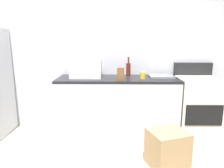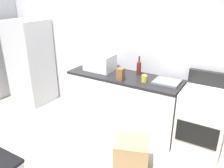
% 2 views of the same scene
% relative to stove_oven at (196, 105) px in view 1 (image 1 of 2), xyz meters
% --- Properties ---
extents(wall_back, '(5.00, 0.10, 2.60)m').
position_rel_stove_oven_xyz_m(wall_back, '(-1.52, 0.34, 0.83)').
color(wall_back, silver).
rests_on(wall_back, ground_plane).
extents(kitchen_counter, '(1.80, 0.60, 0.90)m').
position_rel_stove_oven_xyz_m(kitchen_counter, '(-1.22, -0.01, -0.02)').
color(kitchen_counter, silver).
rests_on(kitchen_counter, ground_plane).
extents(stove_oven, '(0.60, 0.61, 1.10)m').
position_rel_stove_oven_xyz_m(stove_oven, '(0.00, 0.00, 0.00)').
color(stove_oven, silver).
rests_on(stove_oven, ground_plane).
extents(microwave, '(0.46, 0.34, 0.27)m').
position_rel_stove_oven_xyz_m(microwave, '(-1.69, 0.03, 0.57)').
color(microwave, white).
rests_on(microwave, kitchen_counter).
extents(sink_basin, '(0.36, 0.32, 0.03)m').
position_rel_stove_oven_xyz_m(sink_basin, '(-0.55, 0.05, 0.45)').
color(sink_basin, slate).
rests_on(sink_basin, kitchen_counter).
extents(wine_bottle, '(0.07, 0.07, 0.30)m').
position_rel_stove_oven_xyz_m(wine_bottle, '(-1.04, 0.15, 0.54)').
color(wine_bottle, '#591E19').
rests_on(wine_bottle, kitchen_counter).
extents(coffee_mug, '(0.08, 0.08, 0.10)m').
position_rel_stove_oven_xyz_m(coffee_mug, '(-0.85, -0.09, 0.48)').
color(coffee_mug, gold).
rests_on(coffee_mug, kitchen_counter).
extents(knife_block, '(0.10, 0.10, 0.18)m').
position_rel_stove_oven_xyz_m(knife_block, '(-1.18, -0.20, 0.52)').
color(knife_block, brown).
rests_on(knife_block, kitchen_counter).
extents(cardboard_box_large, '(0.52, 0.49, 0.43)m').
position_rel_stove_oven_xyz_m(cardboard_box_large, '(-0.64, -0.86, -0.25)').
color(cardboard_box_large, tan).
rests_on(cardboard_box_large, ground_plane).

